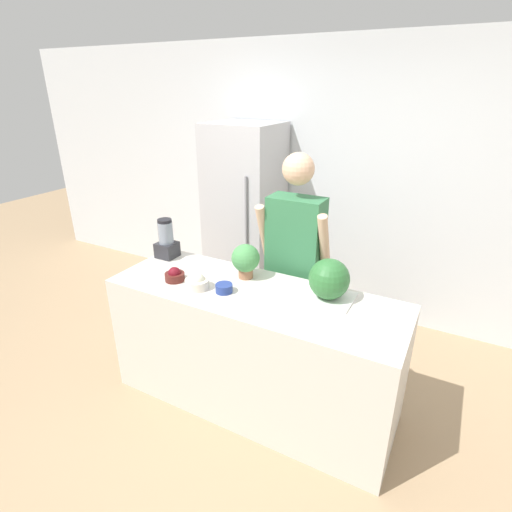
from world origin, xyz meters
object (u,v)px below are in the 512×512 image
watermelon (329,279)px  blender (166,241)px  refrigerator (245,218)px  person (294,265)px  potted_plant (246,259)px  bowl_cream (197,282)px  bowl_cherries (175,275)px  bowl_small_blue (224,288)px

watermelon → blender: size_ratio=0.83×
blender → refrigerator: bearing=85.9°
person → watermelon: (0.40, -0.39, 0.15)m
watermelon → blender: (-1.36, 0.05, -0.01)m
potted_plant → person: bearing=59.1°
watermelon → bowl_cream: size_ratio=1.59×
refrigerator → watermelon: (1.28, -1.17, 0.13)m
refrigerator → watermelon: 1.74m
bowl_cherries → watermelon: bearing=13.7°
person → bowl_cream: 0.79m
bowl_cherries → potted_plant: bearing=33.6°
bowl_cherries → blender: 0.45m
bowl_cream → bowl_small_blue: size_ratio=1.43×
bowl_small_blue → potted_plant: (0.02, 0.26, 0.11)m
bowl_cherries → potted_plant: size_ratio=0.56×
refrigerator → bowl_cream: (0.45, -1.44, 0.03)m
person → bowl_cream: person is taller
bowl_cherries → bowl_cream: bearing=-5.3°
person → bowl_small_blue: 0.67m
bowl_cherries → bowl_cream: (0.21, -0.02, 0.01)m
watermelon → blender: bearing=177.9°
watermelon → bowl_cream: bearing=-161.8°
bowl_cream → blender: bearing=148.4°
bowl_small_blue → blender: 0.78m
bowl_cream → blender: 0.63m
refrigerator → watermelon: refrigerator is taller
person → potted_plant: size_ratio=7.04×
bowl_small_blue → potted_plant: potted_plant is taller
refrigerator → bowl_cherries: (0.24, -1.42, 0.02)m
bowl_cherries → refrigerator: bearing=99.6°
potted_plant → watermelon: bearing=-2.2°
person → blender: person is taller
watermelon → potted_plant: bearing=177.8°
bowl_small_blue → person: bearing=69.1°
bowl_cherries → bowl_small_blue: (0.40, 0.02, -0.01)m
bowl_cherries → blender: bearing=136.4°
refrigerator → bowl_cherries: refrigerator is taller
person → potted_plant: 0.45m
blender → potted_plant: 0.74m
refrigerator → blender: (-0.08, -1.12, 0.12)m
watermelon → bowl_small_blue: (-0.64, -0.24, -0.12)m
person → bowl_cherries: person is taller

